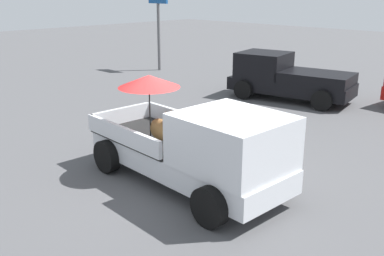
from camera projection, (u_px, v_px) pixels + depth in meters
ground_plane at (186, 182)px, 10.09m from camera, size 80.00×80.00×0.00m
pickup_truck_main at (198, 147)px, 9.47m from camera, size 5.13×2.42×2.40m
pickup_truck_red at (286, 77)px, 17.43m from camera, size 5.05×2.86×1.80m
motel_sign at (158, 11)px, 23.01m from camera, size 1.40×0.16×4.41m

